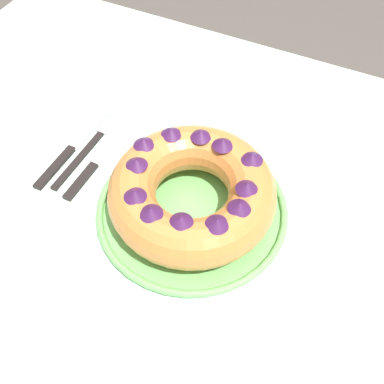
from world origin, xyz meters
TOP-DOWN VIEW (x-y plane):
  - ground_plane at (0.00, 0.00)m, footprint 8.00×8.00m
  - dining_table at (0.00, 0.00)m, footprint 1.42×1.05m
  - serving_dish at (0.01, 0.02)m, footprint 0.32×0.32m
  - bundt_cake at (0.01, 0.02)m, footprint 0.27×0.27m
  - fork at (-0.23, 0.08)m, footprint 0.02×0.21m
  - serving_knife at (-0.26, 0.05)m, footprint 0.02×0.24m
  - cake_knife at (-0.20, 0.03)m, footprint 0.02×0.20m

SIDE VIEW (x-z plane):
  - ground_plane at x=0.00m, z-range 0.00..0.00m
  - dining_table at x=0.00m, z-range 0.29..1.02m
  - serving_knife at x=-0.26m, z-range 0.74..0.75m
  - fork at x=-0.23m, z-range 0.74..0.75m
  - cake_knife at x=-0.20m, z-range 0.74..0.75m
  - serving_dish at x=0.01m, z-range 0.74..0.76m
  - bundt_cake at x=0.01m, z-range 0.75..0.84m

